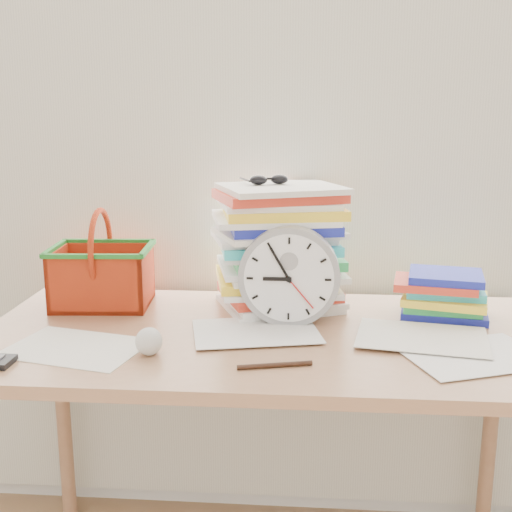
# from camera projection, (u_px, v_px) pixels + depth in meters

# --- Properties ---
(curtain) EXTENTS (2.40, 0.01, 2.50)m
(curtain) POSITION_uv_depth(u_px,v_px,m) (275.00, 103.00, 1.81)
(curtain) COLOR silver
(curtain) RESTS_ON room_shell
(desk) EXTENTS (1.40, 0.70, 0.75)m
(desk) POSITION_uv_depth(u_px,v_px,m) (266.00, 361.00, 1.58)
(desk) COLOR #9A6A48
(desk) RESTS_ON ground
(paper_stack) EXTENTS (0.40, 0.36, 0.34)m
(paper_stack) POSITION_uv_depth(u_px,v_px,m) (278.00, 247.00, 1.73)
(paper_stack) COLOR white
(paper_stack) RESTS_ON desk
(clock) EXTENTS (0.25, 0.05, 0.25)m
(clock) POSITION_uv_depth(u_px,v_px,m) (289.00, 276.00, 1.60)
(clock) COLOR gray
(clock) RESTS_ON desk
(sunglasses) EXTENTS (0.15, 0.14, 0.03)m
(sunglasses) POSITION_uv_depth(u_px,v_px,m) (269.00, 180.00, 1.71)
(sunglasses) COLOR black
(sunglasses) RESTS_ON paper_stack
(book_stack) EXTENTS (0.27, 0.23, 0.12)m
(book_stack) POSITION_uv_depth(u_px,v_px,m) (438.00, 294.00, 1.68)
(book_stack) COLOR white
(book_stack) RESTS_ON desk
(basket) EXTENTS (0.28, 0.22, 0.27)m
(basket) POSITION_uv_depth(u_px,v_px,m) (101.00, 258.00, 1.76)
(basket) COLOR #BF3612
(basket) RESTS_ON desk
(crumpled_ball) EXTENTS (0.06, 0.06, 0.06)m
(crumpled_ball) POSITION_uv_depth(u_px,v_px,m) (149.00, 341.00, 1.42)
(crumpled_ball) COLOR silver
(crumpled_ball) RESTS_ON desk
(pen) EXTENTS (0.16, 0.05, 0.01)m
(pen) POSITION_uv_depth(u_px,v_px,m) (275.00, 365.00, 1.35)
(pen) COLOR black
(pen) RESTS_ON desk
(scattered_papers) EXTENTS (1.26, 0.42, 0.02)m
(scattered_papers) POSITION_uv_depth(u_px,v_px,m) (266.00, 330.00, 1.57)
(scattered_papers) COLOR white
(scattered_papers) RESTS_ON desk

